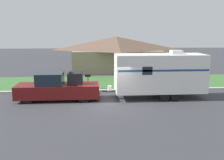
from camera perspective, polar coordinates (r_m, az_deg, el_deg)
ground_plane at (r=17.08m, az=0.28°, el=-5.47°), size 120.00×120.00×0.00m
curb_strip at (r=20.68m, az=-0.57°, el=-2.37°), size 80.00×0.30×0.14m
lawn_strip at (r=24.25m, az=-1.15°, el=-0.52°), size 80.00×7.00×0.03m
house_across_street at (r=31.77m, az=1.00°, el=6.20°), size 11.57×7.29×4.27m
pickup_truck at (r=18.29m, az=-12.35°, el=-1.78°), size 5.95×1.99×2.07m
travel_trailer at (r=18.58m, az=10.87°, el=1.57°), size 7.48×2.27×3.52m
mailbox at (r=21.25m, az=-5.53°, el=0.53°), size 0.48×0.20×1.31m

